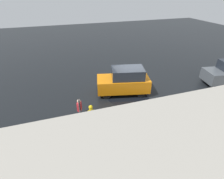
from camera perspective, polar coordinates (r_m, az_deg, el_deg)
name	(u,v)px	position (r m, az deg, el deg)	size (l,w,h in m)	color
ground_plane	(131,88)	(14.35, 6.31, 0.36)	(60.00, 60.00, 0.00)	black
kerb_strip	(158,120)	(11.35, 14.92, -9.75)	(24.00, 3.20, 0.04)	gray
moving_hatchback	(124,81)	(13.22, 4.05, 2.78)	(4.19, 2.56, 2.06)	orange
fire_hydrant	(91,111)	(11.21, -6.90, -6.86)	(0.42, 0.31, 0.80)	gold
pedestrian	(79,107)	(11.17, -10.60, -5.56)	(0.35, 0.54, 1.22)	#B2262D
metal_railing	(170,125)	(10.10, 18.38, -10.98)	(8.89, 0.04, 1.05)	#B7BABF
sign_post	(80,113)	(9.16, -10.31, -7.64)	(0.07, 0.44, 2.40)	#4C4C51
puddle_patch	(128,95)	(13.45, 5.11, -1.77)	(3.30, 3.30, 0.01)	black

